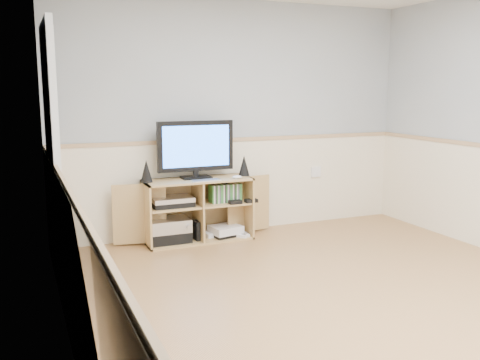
% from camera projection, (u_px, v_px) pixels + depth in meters
% --- Properties ---
extents(room, '(4.04, 4.54, 2.54)m').
position_uv_depth(room, '(341.00, 138.00, 3.86)').
color(room, tan).
rests_on(room, ground).
extents(media_cabinet, '(1.73, 0.42, 0.65)m').
position_uv_depth(media_cabinet, '(196.00, 208.00, 5.59)').
color(media_cabinet, tan).
rests_on(media_cabinet, floor).
extents(monitor, '(0.80, 0.18, 0.59)m').
position_uv_depth(monitor, '(196.00, 148.00, 5.48)').
color(monitor, black).
rests_on(monitor, media_cabinet).
extents(speaker_left, '(0.12, 0.12, 0.22)m').
position_uv_depth(speaker_left, '(146.00, 171.00, 5.29)').
color(speaker_left, black).
rests_on(speaker_left, media_cabinet).
extents(speaker_right, '(0.12, 0.12, 0.22)m').
position_uv_depth(speaker_right, '(244.00, 165.00, 5.70)').
color(speaker_right, black).
rests_on(speaker_right, media_cabinet).
extents(keyboard, '(0.30, 0.14, 0.01)m').
position_uv_depth(keyboard, '(206.00, 180.00, 5.38)').
color(keyboard, silver).
rests_on(keyboard, media_cabinet).
extents(mouse, '(0.11, 0.09, 0.04)m').
position_uv_depth(mouse, '(237.00, 177.00, 5.51)').
color(mouse, white).
rests_on(mouse, media_cabinet).
extents(av_components, '(0.51, 0.31, 0.47)m').
position_uv_depth(av_components, '(170.00, 223.00, 5.45)').
color(av_components, black).
rests_on(av_components, media_cabinet).
extents(game_consoles, '(0.46, 0.31, 0.11)m').
position_uv_depth(game_consoles, '(224.00, 231.00, 5.69)').
color(game_consoles, white).
rests_on(game_consoles, media_cabinet).
extents(game_cases, '(0.33, 0.13, 0.19)m').
position_uv_depth(game_cases, '(225.00, 193.00, 5.62)').
color(game_cases, '#3F8C3F').
rests_on(game_cases, media_cabinet).
extents(wall_outlet, '(0.12, 0.03, 0.12)m').
position_uv_depth(wall_outlet, '(316.00, 172.00, 6.29)').
color(wall_outlet, white).
rests_on(wall_outlet, wall_back).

